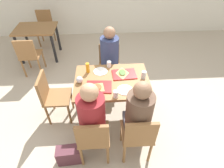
{
  "coord_description": "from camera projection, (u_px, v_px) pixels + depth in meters",
  "views": [
    {
      "loc": [
        -0.13,
        -2.06,
        2.46
      ],
      "look_at": [
        0.0,
        0.0,
        0.67
      ],
      "focal_mm": 29.06,
      "sensor_mm": 36.0,
      "label": 1
    }
  ],
  "objects": [
    {
      "name": "ground_plane",
      "position": [
        112.0,
        113.0,
        3.18
      ],
      "size": [
        10.0,
        10.0,
        0.02
      ],
      "primitive_type": "cube",
      "color": "#B7A893"
    },
    {
      "name": "main_table",
      "position": [
        112.0,
        85.0,
        2.75
      ],
      "size": [
        1.11,
        0.82,
        0.75
      ],
      "color": "olive",
      "rests_on": "ground_plane"
    },
    {
      "name": "chair_near_left",
      "position": [
        93.0,
        137.0,
        2.23
      ],
      "size": [
        0.4,
        0.4,
        0.86
      ],
      "color": "olive",
      "rests_on": "ground_plane"
    },
    {
      "name": "chair_near_right",
      "position": [
        138.0,
        135.0,
        2.25
      ],
      "size": [
        0.4,
        0.4,
        0.86
      ],
      "color": "olive",
      "rests_on": "ground_plane"
    },
    {
      "name": "chair_far_side",
      "position": [
        109.0,
        63.0,
        3.44
      ],
      "size": [
        0.4,
        0.4,
        0.86
      ],
      "color": "olive",
      "rests_on": "ground_plane"
    },
    {
      "name": "chair_left_end",
      "position": [
        51.0,
        95.0,
        2.8
      ],
      "size": [
        0.4,
        0.4,
        0.86
      ],
      "color": "olive",
      "rests_on": "ground_plane"
    },
    {
      "name": "person_in_red",
      "position": [
        92.0,
        116.0,
        2.17
      ],
      "size": [
        0.32,
        0.42,
        1.27
      ],
      "color": "#383842",
      "rests_on": "ground_plane"
    },
    {
      "name": "person_in_brown_jacket",
      "position": [
        138.0,
        113.0,
        2.2
      ],
      "size": [
        0.32,
        0.42,
        1.27
      ],
      "color": "#383842",
      "rests_on": "ground_plane"
    },
    {
      "name": "person_far_side",
      "position": [
        110.0,
        56.0,
        3.17
      ],
      "size": [
        0.32,
        0.42,
        1.27
      ],
      "color": "#383842",
      "rests_on": "ground_plane"
    },
    {
      "name": "tray_red_near",
      "position": [
        99.0,
        87.0,
        2.56
      ],
      "size": [
        0.38,
        0.28,
        0.02
      ],
      "primitive_type": "cube",
      "rotation": [
        0.0,
        0.0,
        -0.06
      ],
      "color": "red",
      "rests_on": "main_table"
    },
    {
      "name": "tray_red_far",
      "position": [
        124.0,
        74.0,
        2.78
      ],
      "size": [
        0.38,
        0.28,
        0.02
      ],
      "primitive_type": "cube",
      "rotation": [
        0.0,
        0.0,
        0.07
      ],
      "color": "red",
      "rests_on": "main_table"
    },
    {
      "name": "paper_plate_center",
      "position": [
        101.0,
        71.0,
        2.84
      ],
      "size": [
        0.22,
        0.22,
        0.01
      ],
      "primitive_type": "cylinder",
      "color": "white",
      "rests_on": "main_table"
    },
    {
      "name": "paper_plate_near_edge",
      "position": [
        125.0,
        90.0,
        2.52
      ],
      "size": [
        0.22,
        0.22,
        0.01
      ],
      "primitive_type": "cylinder",
      "color": "white",
      "rests_on": "main_table"
    },
    {
      "name": "pizza_slice_a",
      "position": [
        97.0,
        87.0,
        2.53
      ],
      "size": [
        0.25,
        0.25,
        0.02
      ],
      "color": "tan",
      "rests_on": "tray_red_near"
    },
    {
      "name": "pizza_slice_b",
      "position": [
        122.0,
        73.0,
        2.78
      ],
      "size": [
        0.16,
        0.23,
        0.02
      ],
      "color": "#DBAD60",
      "rests_on": "tray_red_far"
    },
    {
      "name": "plastic_cup_a",
      "position": [
        109.0,
        64.0,
        2.91
      ],
      "size": [
        0.07,
        0.07,
        0.1
      ],
      "primitive_type": "cylinder",
      "color": "white",
      "rests_on": "main_table"
    },
    {
      "name": "plastic_cup_b",
      "position": [
        116.0,
        94.0,
        2.39
      ],
      "size": [
        0.07,
        0.07,
        0.1
      ],
      "primitive_type": "cylinder",
      "color": "white",
      "rests_on": "main_table"
    },
    {
      "name": "soda_can",
      "position": [
        144.0,
        75.0,
        2.68
      ],
      "size": [
        0.07,
        0.07,
        0.12
      ],
      "primitive_type": "cylinder",
      "color": "#B7BCC6",
      "rests_on": "main_table"
    },
    {
      "name": "condiment_bottle",
      "position": [
        88.0,
        68.0,
        2.78
      ],
      "size": [
        0.06,
        0.06,
        0.16
      ],
      "primitive_type": "cylinder",
      "color": "orange",
      "rests_on": "main_table"
    },
    {
      "name": "foil_bundle",
      "position": [
        79.0,
        80.0,
        2.61
      ],
      "size": [
        0.1,
        0.1,
        0.1
      ],
      "primitive_type": "sphere",
      "color": "silver",
      "rests_on": "main_table"
    },
    {
      "name": "handbag",
      "position": [
        69.0,
        155.0,
        2.44
      ],
      "size": [
        0.33,
        0.18,
        0.28
      ],
      "primitive_type": "cube",
      "rotation": [
        0.0,
        0.0,
        0.06
      ],
      "color": "#592D38",
      "rests_on": "ground_plane"
    },
    {
      "name": "background_table",
      "position": [
        37.0,
        33.0,
        4.16
      ],
      "size": [
        0.9,
        0.7,
        0.75
      ],
      "color": "olive",
      "rests_on": "ground_plane"
    },
    {
      "name": "background_chair_near",
      "position": [
        29.0,
        54.0,
        3.68
      ],
      "size": [
        0.4,
        0.4,
        0.86
      ],
      "color": "olive",
      "rests_on": "ground_plane"
    },
    {
      "name": "background_chair_far",
      "position": [
        45.0,
        25.0,
        4.78
      ],
      "size": [
        0.4,
        0.4,
        0.86
      ],
      "color": "olive",
      "rests_on": "ground_plane"
    }
  ]
}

